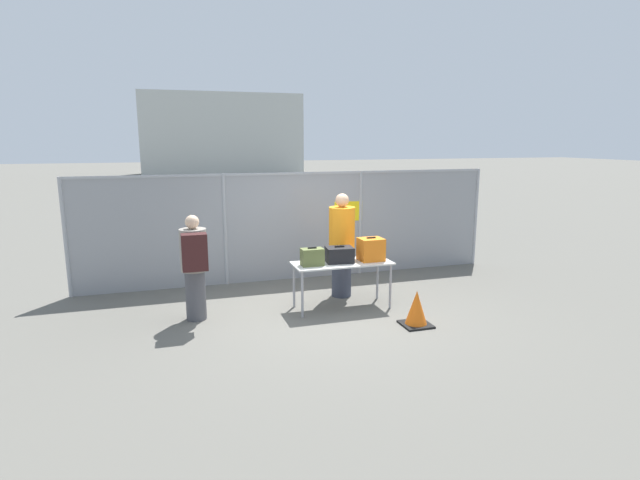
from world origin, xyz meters
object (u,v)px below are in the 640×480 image
object	(u,v)px
suitcase_olive	(312,257)
suitcase_black	(339,255)
security_worker_near	(342,244)
inspection_table	(342,267)
suitcase_orange	(371,249)
traffic_cone	(416,309)
utility_trailer	(346,234)
traveler_hooded	(194,264)

from	to	relation	value
suitcase_olive	suitcase_black	world-z (taller)	suitcase_olive
suitcase_black	security_worker_near	world-z (taller)	security_worker_near
inspection_table	security_worker_near	world-z (taller)	security_worker_near
inspection_table	suitcase_orange	distance (m)	0.57
suitcase_orange	traffic_cone	size ratio (longest dim) A/B	0.74
suitcase_orange	traffic_cone	world-z (taller)	suitcase_orange
traffic_cone	utility_trailer	bearing A→B (deg)	80.82
traveler_hooded	traffic_cone	bearing A→B (deg)	-35.70
suitcase_olive	security_worker_near	bearing A→B (deg)	41.97
suitcase_black	traffic_cone	world-z (taller)	suitcase_black
security_worker_near	traffic_cone	xyz separation A→B (m)	(0.58, -1.72, -0.70)
security_worker_near	inspection_table	bearing A→B (deg)	62.53
suitcase_olive	traffic_cone	size ratio (longest dim) A/B	0.65
inspection_table	suitcase_orange	bearing A→B (deg)	-0.34
suitcase_black	utility_trailer	xyz separation A→B (m)	(1.71, 4.28, -0.52)
suitcase_olive	security_worker_near	distance (m)	1.00
traveler_hooded	traffic_cone	world-z (taller)	traveler_hooded
utility_trailer	traffic_cone	world-z (taller)	utility_trailer
security_worker_near	utility_trailer	world-z (taller)	security_worker_near
traveler_hooded	traffic_cone	distance (m)	3.43
inspection_table	utility_trailer	world-z (taller)	inspection_table
utility_trailer	traveler_hooded	bearing A→B (deg)	-133.75
inspection_table	security_worker_near	bearing A→B (deg)	71.08
suitcase_orange	traveler_hooded	bearing A→B (deg)	177.75
suitcase_orange	security_worker_near	world-z (taller)	security_worker_near
inspection_table	traffic_cone	xyz separation A→B (m)	(0.79, -1.10, -0.45)
suitcase_black	utility_trailer	size ratio (longest dim) A/B	0.11
suitcase_black	utility_trailer	distance (m)	4.64
suitcase_olive	suitcase_orange	distance (m)	1.04
traveler_hooded	security_worker_near	xyz separation A→B (m)	(2.56, 0.51, 0.05)
inspection_table	suitcase_black	distance (m)	0.20
suitcase_orange	suitcase_black	bearing A→B (deg)	176.42
suitcase_black	traffic_cone	xyz separation A→B (m)	(0.83, -1.13, -0.65)
inspection_table	traveler_hooded	world-z (taller)	traveler_hooded
inspection_table	suitcase_olive	world-z (taller)	suitcase_olive
utility_trailer	security_worker_near	bearing A→B (deg)	-111.54
suitcase_black	traffic_cone	distance (m)	1.55
suitcase_black	traffic_cone	size ratio (longest dim) A/B	0.86
suitcase_black	traveler_hooded	world-z (taller)	traveler_hooded
suitcase_orange	traveler_hooded	distance (m)	2.86
traffic_cone	traveler_hooded	bearing A→B (deg)	158.95
suitcase_olive	security_worker_near	size ratio (longest dim) A/B	0.19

